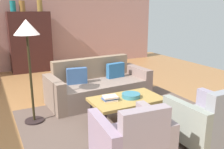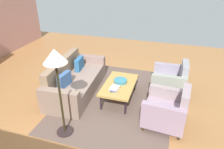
{
  "view_description": "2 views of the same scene",
  "coord_description": "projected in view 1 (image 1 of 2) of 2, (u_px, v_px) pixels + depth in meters",
  "views": [
    {
      "loc": [
        -1.54,
        -3.9,
        1.87
      ],
      "look_at": [
        0.5,
        0.04,
        0.69
      ],
      "focal_mm": 39.58,
      "sensor_mm": 36.0,
      "label": 1
    },
    {
      "loc": [
        -3.58,
        -1.59,
        2.86
      ],
      "look_at": [
        0.26,
        -0.42,
        0.76
      ],
      "focal_mm": 33.09,
      "sensor_mm": 36.0,
      "label": 2
    }
  ],
  "objects": [
    {
      "name": "floor_lamp",
      "position": [
        27.0,
        37.0,
        3.87
      ],
      "size": [
        0.4,
        0.4,
        1.72
      ],
      "color": "black",
      "rests_on": "ground"
    },
    {
      "name": "vase_small",
      "position": [
        40.0,
        6.0,
        7.33
      ],
      "size": [
        0.16,
        0.16,
        0.33
      ],
      "primitive_type": "cylinder",
      "color": "olive",
      "rests_on": "cabinet"
    },
    {
      "name": "fruit_bowl",
      "position": [
        131.0,
        95.0,
        4.18
      ],
      "size": [
        0.31,
        0.31,
        0.07
      ],
      "primitive_type": "cylinder",
      "color": "teal",
      "rests_on": "coffee_table"
    },
    {
      "name": "armchair_right",
      "position": [
        206.0,
        122.0,
        3.44
      ],
      "size": [
        0.81,
        0.81,
        0.88
      ],
      "rotation": [
        0.0,
        0.0,
        0.01
      ],
      "color": "#322720",
      "rests_on": "ground"
    },
    {
      "name": "armchair_left",
      "position": [
        132.0,
        143.0,
        2.9
      ],
      "size": [
        0.87,
        0.87,
        0.88
      ],
      "rotation": [
        0.0,
        0.0,
        -0.09
      ],
      "color": "#382411",
      "rests_on": "ground"
    },
    {
      "name": "ground_plane",
      "position": [
        89.0,
        115.0,
        4.51
      ],
      "size": [
        10.11,
        10.11,
        0.0
      ],
      "primitive_type": "plane",
      "color": "#A66F3F"
    },
    {
      "name": "vase_round",
      "position": [
        22.0,
        6.0,
        7.11
      ],
      "size": [
        0.16,
        0.16,
        0.3
      ],
      "primitive_type": "cylinder",
      "color": "#905F29",
      "rests_on": "cabinet"
    },
    {
      "name": "cabinet",
      "position": [
        31.0,
        42.0,
        7.45
      ],
      "size": [
        1.2,
        0.51,
        1.8
      ],
      "color": "#3D1C18",
      "rests_on": "ground"
    },
    {
      "name": "book_stack",
      "position": [
        110.0,
        98.0,
        4.04
      ],
      "size": [
        0.26,
        0.23,
        0.08
      ],
      "color": "beige",
      "rests_on": "coffee_table"
    },
    {
      "name": "couch",
      "position": [
        97.0,
        87.0,
        5.2
      ],
      "size": [
        2.15,
        1.01,
        0.86
      ],
      "rotation": [
        0.0,
        0.0,
        3.2
      ],
      "color": "gray",
      "rests_on": "ground"
    },
    {
      "name": "coffee_table",
      "position": [
        126.0,
        100.0,
        4.16
      ],
      "size": [
        1.2,
        0.7,
        0.42
      ],
      "color": "#271F25",
      "rests_on": "ground"
    },
    {
      "name": "wall_back",
      "position": [
        37.0,
        24.0,
        7.75
      ],
      "size": [
        8.43,
        0.12,
        2.8
      ],
      "primitive_type": "cube",
      "color": "tan",
      "rests_on": "ground"
    },
    {
      "name": "vase_tall",
      "position": [
        13.0,
        6.0,
        7.0
      ],
      "size": [
        0.16,
        0.16,
        0.3
      ],
      "primitive_type": "cylinder",
      "color": "#176E6E",
      "rests_on": "cabinet"
    },
    {
      "name": "area_rug",
      "position": [
        125.0,
        120.0,
        4.3
      ],
      "size": [
        3.4,
        2.6,
        0.01
      ],
      "primitive_type": "cube",
      "color": "brown",
      "rests_on": "ground"
    }
  ]
}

